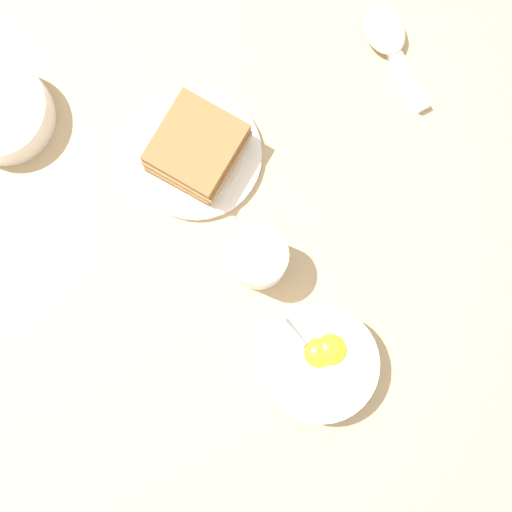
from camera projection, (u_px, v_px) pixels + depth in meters
The scene contains 6 objects.
ground_plane at pixel (251, 146), 0.93m from camera, with size 3.00×3.00×0.00m, color tan.
egg_bowl at pixel (320, 363), 0.87m from camera, with size 0.14×0.15×0.08m.
toast_plate at pixel (196, 155), 0.92m from camera, with size 0.17×0.17×0.01m.
toast_sandwich at pixel (197, 148), 0.89m from camera, with size 0.13×0.12×0.05m.
soup_spoon at pixel (388, 38), 0.93m from camera, with size 0.08×0.16×0.03m.
drinking_cup at pixel (259, 259), 0.87m from camera, with size 0.07×0.07×0.09m.
Camera 1 is at (0.17, 0.17, 0.91)m, focal length 50.00 mm.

